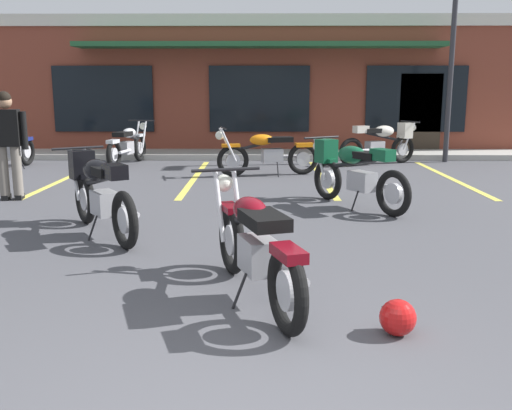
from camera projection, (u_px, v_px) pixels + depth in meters
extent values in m
plane|color=#47474C|center=(256.00, 243.00, 6.45)|extent=(80.00, 80.00, 0.00)
cube|color=#A8A59E|center=(259.00, 154.00, 14.75)|extent=(22.00, 1.80, 0.14)
cube|color=brown|center=(260.00, 86.00, 18.01)|extent=(15.35, 6.30, 3.59)
cube|color=beige|center=(259.00, 20.00, 14.57)|extent=(15.35, 0.06, 0.30)
cube|color=black|center=(103.00, 99.00, 14.99)|extent=(2.62, 0.06, 1.70)
cube|color=black|center=(259.00, 99.00, 14.95)|extent=(2.62, 0.06, 1.70)
cube|color=black|center=(416.00, 99.00, 14.92)|extent=(2.62, 0.06, 1.70)
cube|color=#33281E|center=(420.00, 115.00, 14.99)|extent=(1.10, 0.06, 2.10)
cube|color=#235933|center=(259.00, 45.00, 14.29)|extent=(9.21, 0.90, 0.12)
cube|color=#DBCC4C|center=(69.00, 177.00, 11.27)|extent=(0.12, 4.80, 0.01)
cube|color=#DBCC4C|center=(195.00, 177.00, 11.25)|extent=(0.12, 4.80, 0.01)
cube|color=#DBCC4C|center=(322.00, 177.00, 11.22)|extent=(0.12, 4.80, 0.01)
cube|color=#DBCC4C|center=(449.00, 178.00, 11.20)|extent=(0.12, 4.80, 0.01)
torus|color=black|center=(287.00, 291.00, 4.00)|extent=(0.30, 0.64, 0.64)
cylinder|color=#B7B7BC|center=(287.00, 291.00, 4.00)|extent=(0.15, 0.29, 0.29)
torus|color=black|center=(232.00, 240.00, 5.34)|extent=(0.30, 0.64, 0.64)
cylinder|color=#B7B7BC|center=(232.00, 240.00, 5.34)|extent=(0.15, 0.29, 0.29)
cylinder|color=silver|center=(219.00, 205.00, 5.34)|extent=(0.14, 0.32, 0.66)
cylinder|color=silver|center=(238.00, 204.00, 5.40)|extent=(0.14, 0.32, 0.66)
cylinder|color=black|center=(226.00, 170.00, 5.38)|extent=(0.64, 0.24, 0.03)
sphere|color=silver|center=(224.00, 183.00, 5.48)|extent=(0.22, 0.22, 0.17)
cube|color=maroon|center=(230.00, 208.00, 5.32)|extent=(0.25, 0.39, 0.06)
cube|color=#9E9EA3|center=(258.00, 255.00, 4.58)|extent=(0.35, 0.46, 0.28)
cylinder|color=silver|center=(292.00, 272.00, 4.28)|extent=(0.24, 0.54, 0.07)
cylinder|color=black|center=(251.00, 220.00, 4.72)|extent=(0.36, 0.91, 0.26)
ellipsoid|color=maroon|center=(250.00, 211.00, 4.72)|extent=(0.40, 0.54, 0.22)
cube|color=black|center=(264.00, 220.00, 4.38)|extent=(0.43, 0.58, 0.10)
cube|color=maroon|center=(288.00, 253.00, 3.92)|extent=(0.27, 0.39, 0.08)
cylinder|color=black|center=(239.00, 291.00, 4.51)|extent=(0.14, 0.07, 0.29)
torus|color=black|center=(303.00, 159.00, 11.57)|extent=(0.65, 0.24, 0.64)
cylinder|color=#B7B7BC|center=(303.00, 159.00, 11.57)|extent=(0.29, 0.12, 0.29)
torus|color=black|center=(233.00, 161.00, 11.27)|extent=(0.65, 0.24, 0.64)
cylinder|color=#B7B7BC|center=(233.00, 161.00, 11.27)|extent=(0.29, 0.12, 0.29)
cylinder|color=silver|center=(229.00, 145.00, 11.10)|extent=(0.33, 0.12, 0.66)
cylinder|color=silver|center=(227.00, 144.00, 11.27)|extent=(0.33, 0.12, 0.66)
cylinder|color=black|center=(224.00, 128.00, 11.11)|extent=(0.18, 0.65, 0.03)
sphere|color=silver|center=(220.00, 135.00, 11.12)|extent=(0.20, 0.20, 0.17)
cube|color=orange|center=(231.00, 145.00, 11.20)|extent=(0.38, 0.22, 0.06)
cube|color=#9E9EA3|center=(272.00, 156.00, 11.42)|extent=(0.44, 0.32, 0.28)
cylinder|color=silver|center=(288.00, 156.00, 11.64)|extent=(0.55, 0.19, 0.07)
cylinder|color=black|center=(263.00, 144.00, 11.33)|extent=(0.93, 0.27, 0.26)
ellipsoid|color=orange|center=(262.00, 140.00, 11.31)|extent=(0.53, 0.36, 0.22)
cube|color=black|center=(279.00, 139.00, 11.39)|extent=(0.57, 0.39, 0.10)
cube|color=orange|center=(304.00, 145.00, 11.52)|extent=(0.39, 0.24, 0.08)
cylinder|color=black|center=(278.00, 170.00, 11.32)|extent=(0.05, 0.14, 0.29)
torus|color=black|center=(351.00, 152.00, 12.79)|extent=(0.62, 0.37, 0.64)
cylinder|color=#B7B7BC|center=(351.00, 152.00, 12.79)|extent=(0.29, 0.18, 0.29)
torus|color=black|center=(402.00, 149.00, 13.39)|extent=(0.62, 0.37, 0.64)
cylinder|color=#B7B7BC|center=(402.00, 149.00, 13.39)|extent=(0.29, 0.18, 0.29)
cylinder|color=silver|center=(404.00, 135.00, 13.45)|extent=(0.31, 0.18, 0.66)
cylinder|color=silver|center=(409.00, 136.00, 13.29)|extent=(0.31, 0.18, 0.66)
cylinder|color=black|center=(410.00, 122.00, 13.34)|extent=(0.32, 0.61, 0.03)
sphere|color=silver|center=(412.00, 128.00, 13.40)|extent=(0.23, 0.23, 0.17)
cube|color=beige|center=(405.00, 136.00, 13.35)|extent=(0.39, 0.28, 0.06)
cube|color=#9E9EA3|center=(375.00, 147.00, 13.04)|extent=(0.46, 0.39, 0.28)
cylinder|color=silver|center=(365.00, 150.00, 12.77)|extent=(0.53, 0.30, 0.07)
cylinder|color=black|center=(382.00, 136.00, 13.08)|extent=(0.87, 0.46, 0.26)
ellipsoid|color=beige|center=(384.00, 131.00, 13.07)|extent=(0.60, 0.50, 0.26)
cube|color=beige|center=(405.00, 130.00, 13.33)|extent=(0.34, 0.36, 0.36)
cube|color=black|center=(372.00, 131.00, 12.93)|extent=(0.46, 0.39, 0.10)
cube|color=beige|center=(361.00, 129.00, 12.79)|extent=(0.38, 0.32, 0.16)
cylinder|color=black|center=(367.00, 158.00, 13.23)|extent=(0.08, 0.13, 0.29)
torus|color=black|center=(393.00, 194.00, 7.72)|extent=(0.42, 0.60, 0.64)
cylinder|color=#B7B7BC|center=(393.00, 194.00, 7.72)|extent=(0.20, 0.28, 0.29)
torus|color=black|center=(328.00, 179.00, 8.93)|extent=(0.42, 0.60, 0.64)
cylinder|color=#B7B7BC|center=(328.00, 179.00, 8.93)|extent=(0.20, 0.28, 0.29)
cylinder|color=silver|center=(320.00, 159.00, 8.91)|extent=(0.21, 0.30, 0.66)
cylinder|color=silver|center=(329.00, 158.00, 9.00)|extent=(0.21, 0.30, 0.66)
cylinder|color=black|center=(322.00, 137.00, 8.96)|extent=(0.58, 0.37, 0.03)
sphere|color=silver|center=(318.00, 146.00, 9.05)|extent=(0.23, 0.23, 0.17)
cube|color=#0F4C2D|center=(326.00, 160.00, 8.91)|extent=(0.31, 0.38, 0.06)
cube|color=#9E9EA3|center=(362.00, 181.00, 8.24)|extent=(0.41, 0.47, 0.28)
cylinder|color=silver|center=(387.00, 187.00, 8.01)|extent=(0.35, 0.51, 0.07)
cylinder|color=black|center=(353.00, 163.00, 8.37)|extent=(0.54, 0.84, 0.26)
ellipsoid|color=#0F4C2D|center=(352.00, 155.00, 8.37)|extent=(0.53, 0.60, 0.26)
cube|color=#0F4C2D|center=(326.00, 151.00, 8.89)|extent=(0.36, 0.35, 0.36)
cube|color=black|center=(368.00, 156.00, 8.08)|extent=(0.41, 0.47, 0.10)
cube|color=#0F4C2D|center=(383.00, 155.00, 7.82)|extent=(0.34, 0.38, 0.16)
cylinder|color=black|center=(355.00, 201.00, 8.15)|extent=(0.13, 0.09, 0.29)
torus|color=black|center=(27.00, 151.00, 12.94)|extent=(0.17, 0.65, 0.64)
cylinder|color=#B7B7BC|center=(27.00, 151.00, 12.94)|extent=(0.09, 0.29, 0.29)
cube|color=#9E9EA3|center=(11.00, 151.00, 12.30)|extent=(0.28, 0.42, 0.28)
cylinder|color=silver|center=(14.00, 151.00, 12.68)|extent=(0.13, 0.55, 0.07)
cylinder|color=black|center=(5.00, 141.00, 12.06)|extent=(0.16, 0.94, 0.26)
ellipsoid|color=navy|center=(4.00, 137.00, 12.02)|extent=(0.31, 0.51, 0.22)
cube|color=black|center=(13.00, 135.00, 12.37)|extent=(0.34, 0.55, 0.10)
cube|color=navy|center=(26.00, 139.00, 12.90)|extent=(0.20, 0.38, 0.08)
cylinder|color=black|center=(22.00, 163.00, 12.40)|extent=(0.14, 0.04, 0.29)
torus|color=black|center=(114.00, 154.00, 12.34)|extent=(0.21, 0.65, 0.64)
cylinder|color=#B7B7BC|center=(114.00, 154.00, 12.34)|extent=(0.11, 0.29, 0.29)
torus|color=black|center=(140.00, 148.00, 13.73)|extent=(0.21, 0.65, 0.64)
cylinder|color=#B7B7BC|center=(140.00, 148.00, 13.73)|extent=(0.11, 0.29, 0.29)
cylinder|color=silver|center=(137.00, 134.00, 13.78)|extent=(0.10, 0.33, 0.66)
cylinder|color=silver|center=(144.00, 134.00, 13.74)|extent=(0.10, 0.33, 0.66)
cylinder|color=black|center=(141.00, 121.00, 13.77)|extent=(0.65, 0.15, 0.03)
sphere|color=silver|center=(143.00, 126.00, 13.88)|extent=(0.20, 0.20, 0.17)
cube|color=silver|center=(140.00, 135.00, 13.71)|extent=(0.20, 0.38, 0.06)
cube|color=#9E9EA3|center=(126.00, 148.00, 12.94)|extent=(0.31, 0.44, 0.28)
cylinder|color=silver|center=(125.00, 151.00, 12.57)|extent=(0.17, 0.55, 0.07)
cylinder|color=black|center=(129.00, 136.00, 13.09)|extent=(0.23, 0.94, 0.26)
ellipsoid|color=silver|center=(129.00, 133.00, 13.09)|extent=(0.34, 0.52, 0.22)
cube|color=black|center=(123.00, 134.00, 12.74)|extent=(0.37, 0.56, 0.10)
cube|color=silver|center=(113.00, 142.00, 12.27)|extent=(0.22, 0.38, 0.08)
cylinder|color=black|center=(118.00, 159.00, 12.96)|extent=(0.14, 0.05, 0.29)
torus|color=black|center=(125.00, 220.00, 6.15)|extent=(0.44, 0.59, 0.64)
cylinder|color=#B7B7BC|center=(125.00, 220.00, 6.15)|extent=(0.21, 0.27, 0.29)
torus|color=black|center=(85.00, 199.00, 7.33)|extent=(0.44, 0.59, 0.64)
cylinder|color=#B7B7BC|center=(85.00, 199.00, 7.33)|extent=(0.21, 0.27, 0.29)
cylinder|color=silver|center=(74.00, 174.00, 7.30)|extent=(0.22, 0.30, 0.66)
cylinder|color=silver|center=(88.00, 173.00, 7.40)|extent=(0.22, 0.30, 0.66)
cylinder|color=black|center=(78.00, 148.00, 7.35)|extent=(0.57, 0.39, 0.03)
sphere|color=silver|center=(77.00, 158.00, 7.45)|extent=(0.24, 0.24, 0.17)
cube|color=black|center=(83.00, 176.00, 7.31)|extent=(0.31, 0.38, 0.06)
cube|color=#9E9EA3|center=(105.00, 203.00, 6.66)|extent=(0.42, 0.47, 0.28)
cylinder|color=silver|center=(128.00, 211.00, 6.44)|extent=(0.36, 0.50, 0.07)
cylinder|color=black|center=(98.00, 181.00, 6.78)|extent=(0.57, 0.82, 0.26)
ellipsoid|color=black|center=(97.00, 170.00, 6.78)|extent=(0.54, 0.60, 0.26)
cube|color=black|center=(82.00, 165.00, 7.29)|extent=(0.37, 0.35, 0.36)
cube|color=black|center=(106.00, 172.00, 6.50)|extent=(0.42, 0.47, 0.10)
cube|color=black|center=(115.00, 172.00, 6.25)|extent=(0.34, 0.38, 0.16)
cylinder|color=black|center=(93.00, 228.00, 6.56)|extent=(0.13, 0.09, 0.29)
cube|color=black|center=(6.00, 197.00, 8.98)|extent=(0.14, 0.25, 0.08)
cube|color=black|center=(20.00, 197.00, 9.01)|extent=(0.14, 0.25, 0.08)
cylinder|color=slate|center=(3.00, 171.00, 8.85)|extent=(0.17, 0.17, 0.80)
cylinder|color=slate|center=(17.00, 171.00, 8.88)|extent=(0.17, 0.17, 0.80)
cube|color=black|center=(7.00, 128.00, 8.74)|extent=(0.41, 0.28, 0.56)
cylinder|color=black|center=(24.00, 130.00, 8.78)|extent=(0.12, 0.12, 0.58)
sphere|color=#A07556|center=(4.00, 101.00, 8.66)|extent=(0.25, 0.25, 0.22)
sphere|color=black|center=(4.00, 98.00, 8.64)|extent=(0.24, 0.24, 0.21)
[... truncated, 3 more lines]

